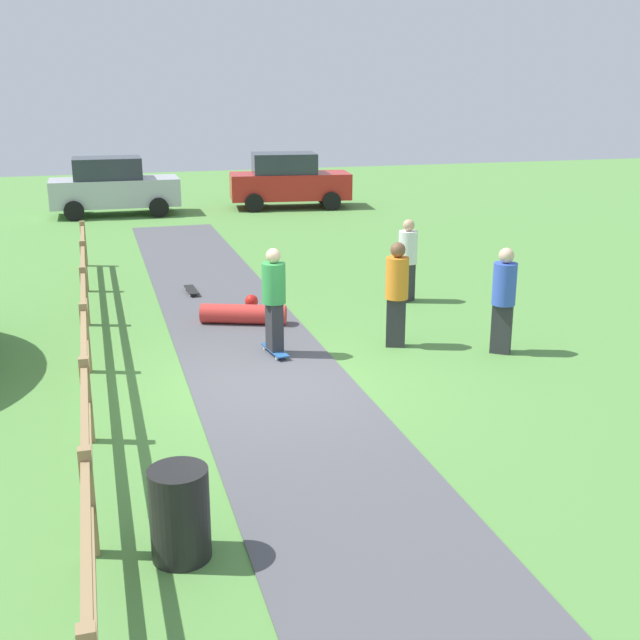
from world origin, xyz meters
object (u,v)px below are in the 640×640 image
Objects in this scene: skater_fallen at (244,313)px; bystander_orange at (397,290)px; skateboard_loose at (191,290)px; trash_bin at (180,514)px; bystander_white at (408,257)px; parked_car_silver at (113,186)px; skater_riding at (274,296)px; bystander_blue at (504,296)px; parked_car_red at (288,180)px.

skater_fallen is 3.09m from bystander_orange.
trash_bin is at bearing -97.82° from skateboard_loose.
bystander_white is (4.15, -1.79, 0.83)m from skateboard_loose.
skater_riding is at bearing -82.94° from parked_car_silver.
parked_car_red is at bearing 88.22° from bystander_blue.
bystander_blue is at bearing -85.71° from bystander_white.
skater_riding is 2.07m from bystander_orange.
parked_car_red is at bearing 66.42° from skateboard_loose.
skater_riding reaches higher than bystander_blue.
skater_riding is 1.00× the size of bystander_blue.
parked_car_red reaches higher than bystander_orange.
bystander_orange is (4.20, 5.27, 0.54)m from trash_bin.
skater_riding is (2.14, 5.38, 0.55)m from trash_bin.
parked_car_red is (6.05, 0.01, 0.00)m from parked_car_silver.
bystander_orange is 15.84m from parked_car_red.
trash_bin is 21.90m from parked_car_red.
parked_car_silver is at bearing 112.01° from bystander_white.
parked_car_red is at bearing 72.74° from skater_fallen.
trash_bin is 5.81m from skater_riding.
skateboard_loose is at bearing 156.68° from bystander_white.
skater_riding is 2.08m from skater_fallen.
bystander_orange is (-1.28, -2.66, 0.07)m from bystander_white.
bystander_blue is (1.54, -0.80, -0.02)m from bystander_orange.
skater_fallen is at bearing 74.67° from trash_bin.
bystander_blue is 0.40× the size of parked_car_red.
parked_car_red is (0.51, 16.51, -0.01)m from bystander_blue.
bystander_white is 2.95m from bystander_orange.
skateboard_loose is 0.19× the size of parked_car_silver.
skater_riding reaches higher than skateboard_loose.
bystander_white reaches higher than trash_bin.
parked_car_red is (0.77, 13.05, 0.04)m from bystander_white.
trash_bin is at bearing -124.65° from bystander_white.
bystander_blue is 17.40m from parked_car_silver.
parked_car_silver is 0.96× the size of parked_car_red.
bystander_orange reaches higher than skater_riding.
parked_car_silver is (-5.53, 16.50, -0.01)m from bystander_blue.
skateboard_loose is 0.46× the size of bystander_blue.
parked_car_silver is at bearing 95.73° from skateboard_loose.
trash_bin is 0.50× the size of bystander_orange.
bystander_orange is 1.73m from bystander_blue.
skater_riding is at bearing 68.32° from trash_bin.
bystander_orange reaches higher than skater_fallen.
bystander_white is (3.34, 2.55, -0.08)m from skater_riding.
parked_car_red is (4.11, 15.60, -0.04)m from skater_riding.
skater_riding is 1.10× the size of skater_fallen.
bystander_orange is 16.20m from parked_car_silver.
skater_riding is at bearing -85.84° from skater_fallen.
skater_fallen is at bearing -82.54° from parked_car_silver.
parked_car_silver is at bearing 104.28° from bystander_orange.
parked_car_silver is at bearing 97.46° from skater_fallen.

